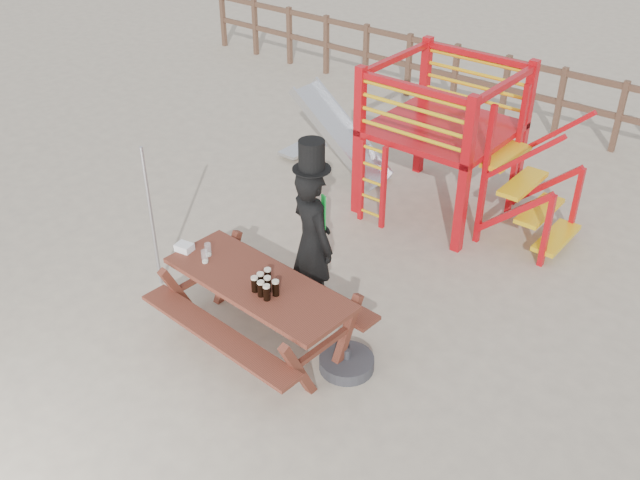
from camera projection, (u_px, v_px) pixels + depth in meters
The scene contains 10 objects.
ground at pixel (251, 326), 7.93m from camera, with size 60.00×60.00×0.00m, color #B8AA8F.
back_fence at pixel (533, 88), 12.12m from camera, with size 15.09×0.09×1.20m.
playground_fort at pixel (436, 136), 9.63m from camera, with size 4.71×1.84×2.10m.
picnic_table at pixel (259, 305), 7.41m from camera, with size 2.18×1.57×0.81m.
man_with_hat at pixel (312, 239), 7.70m from camera, with size 0.75×0.62×2.10m.
metal_pole at pixel (152, 219), 8.12m from camera, with size 0.04×0.04×1.81m, color #B2B2B7.
parasol_base at pixel (347, 363), 7.32m from camera, with size 0.57×0.57×0.24m.
paper_bag at pixel (184, 247), 7.71m from camera, with size 0.18×0.14×0.08m, color white.
stout_pints at pixel (265, 285), 7.06m from camera, with size 0.28×0.29×0.17m.
empty_glasses at pixel (206, 253), 7.56m from camera, with size 0.14×0.18×0.15m.
Camera 1 is at (4.48, -4.31, 5.07)m, focal length 40.00 mm.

